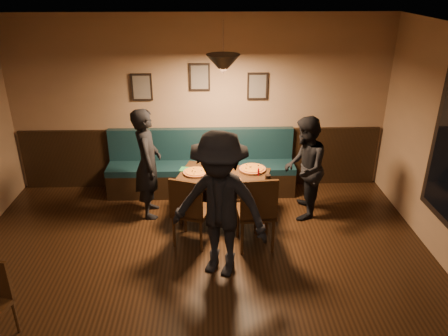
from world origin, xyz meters
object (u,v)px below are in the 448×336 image
(chair_near_left, at_px, (192,209))
(diner_right, at_px, (304,168))
(diner_left, at_px, (148,164))
(tabasco_bottle, at_px, (258,171))
(soda_glass, at_px, (268,180))
(diner_front, at_px, (220,206))
(dining_table, at_px, (223,196))
(chair_near_right, at_px, (256,210))
(booth_bench, at_px, (201,164))

(chair_near_left, relative_size, diner_right, 0.66)
(diner_left, height_order, tabasco_bottle, diner_left)
(diner_left, relative_size, soda_glass, 10.16)
(diner_front, distance_m, tabasco_bottle, 1.41)
(dining_table, distance_m, chair_near_left, 0.79)
(chair_near_left, bearing_deg, diner_left, 150.04)
(chair_near_right, distance_m, diner_left, 1.74)
(chair_near_left, relative_size, chair_near_right, 0.95)
(booth_bench, distance_m, dining_table, 0.89)
(diner_left, bearing_deg, diner_front, -150.94)
(chair_near_left, xyz_separation_m, chair_near_right, (0.82, -0.10, 0.03))
(chair_near_right, xyz_separation_m, diner_left, (-1.48, 0.88, 0.29))
(booth_bench, bearing_deg, diner_front, -83.26)
(diner_right, distance_m, soda_glass, 0.68)
(dining_table, height_order, tabasco_bottle, tabasco_bottle)
(diner_left, bearing_deg, chair_near_right, -126.89)
(tabasco_bottle, bearing_deg, soda_glass, -74.89)
(diner_front, bearing_deg, chair_near_left, 141.32)
(dining_table, xyz_separation_m, tabasco_bottle, (0.50, -0.01, 0.40))
(diner_front, bearing_deg, soda_glass, 77.53)
(chair_near_left, distance_m, tabasco_bottle, 1.15)
(diner_front, height_order, tabasco_bottle, diner_front)
(booth_bench, relative_size, diner_left, 1.83)
(diner_left, bearing_deg, dining_table, -103.16)
(tabasco_bottle, bearing_deg, booth_bench, 135.23)
(booth_bench, xyz_separation_m, diner_front, (0.25, -2.10, 0.40))
(dining_table, relative_size, chair_near_right, 1.20)
(diner_left, height_order, diner_right, diner_left)
(chair_near_right, xyz_separation_m, soda_glass, (0.20, 0.40, 0.23))
(diner_front, bearing_deg, tabasco_bottle, 88.53)
(chair_near_right, relative_size, tabasco_bottle, 8.43)
(dining_table, bearing_deg, tabasco_bottle, 13.76)
(chair_near_left, relative_size, tabasco_bottle, 8.01)
(diner_left, bearing_deg, chair_near_left, -145.86)
(dining_table, distance_m, tabasco_bottle, 0.64)
(chair_near_left, bearing_deg, chair_near_right, 12.49)
(diner_front, xyz_separation_m, tabasco_bottle, (0.58, 1.27, -0.16))
(diner_right, bearing_deg, soda_glass, -43.26)
(diner_front, bearing_deg, dining_table, 109.52)
(diner_left, xyz_separation_m, tabasco_bottle, (1.58, -0.14, -0.08))
(dining_table, height_order, diner_right, diner_right)
(dining_table, bearing_deg, soda_glass, -15.17)
(diner_right, relative_size, diner_front, 0.85)
(soda_glass, bearing_deg, chair_near_right, -116.27)
(soda_glass, bearing_deg, diner_right, 32.52)
(dining_table, xyz_separation_m, chair_near_right, (0.39, -0.74, 0.19))
(diner_left, distance_m, tabasco_bottle, 1.59)
(dining_table, xyz_separation_m, diner_right, (1.17, 0.02, 0.42))
(diner_front, height_order, soda_glass, diner_front)
(soda_glass, bearing_deg, diner_front, -125.60)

